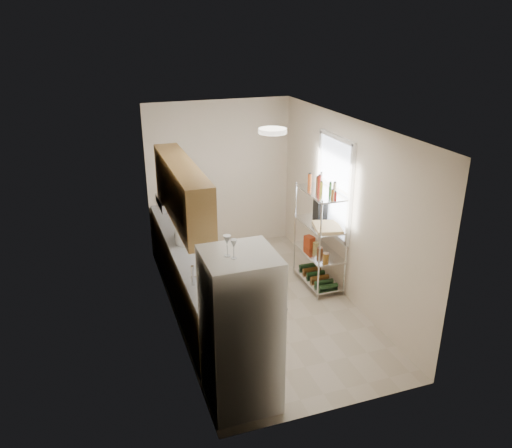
{
  "coord_description": "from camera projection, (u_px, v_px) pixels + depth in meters",
  "views": [
    {
      "loc": [
        -2.12,
        -5.82,
        3.78
      ],
      "look_at": [
        -0.02,
        0.25,
        1.16
      ],
      "focal_mm": 35.0,
      "sensor_mm": 36.0,
      "label": 1
    }
  ],
  "objects": [
    {
      "name": "rice_cooker",
      "position": [
        186.0,
        235.0,
        6.94
      ],
      "size": [
        0.29,
        0.29,
        0.23
      ],
      "primitive_type": "cylinder",
      "color": "white",
      "rests_on": "counter_run"
    },
    {
      "name": "frying_pan_large",
      "position": [
        183.0,
        235.0,
        7.18
      ],
      "size": [
        0.34,
        0.34,
        0.04
      ],
      "primitive_type": "cylinder",
      "rotation": [
        0.0,
        0.0,
        -0.43
      ],
      "color": "black",
      "rests_on": "counter_run"
    },
    {
      "name": "ceiling_dome",
      "position": [
        273.0,
        131.0,
        5.93
      ],
      "size": [
        0.34,
        0.34,
        0.05
      ],
      "primitive_type": "cylinder",
      "color": "white",
      "rests_on": "room"
    },
    {
      "name": "counter_run",
      "position": [
        192.0,
        273.0,
        7.09
      ],
      "size": [
        0.63,
        3.51,
        0.9
      ],
      "color": "#9D7B43",
      "rests_on": "ground"
    },
    {
      "name": "frying_pan_small",
      "position": [
        186.0,
        231.0,
        7.31
      ],
      "size": [
        0.24,
        0.24,
        0.05
      ],
      "primitive_type": "cylinder",
      "rotation": [
        0.0,
        0.0,
        -0.06
      ],
      "color": "black",
      "rests_on": "counter_run"
    },
    {
      "name": "bakers_rack",
      "position": [
        321.0,
        218.0,
        7.3
      ],
      "size": [
        0.45,
        0.9,
        1.73
      ],
      "color": "silver",
      "rests_on": "ground"
    },
    {
      "name": "storage_bag",
      "position": [
        309.0,
        242.0,
        7.63
      ],
      "size": [
        0.14,
        0.17,
        0.18
      ],
      "primitive_type": "cube",
      "rotation": [
        0.0,
        0.0,
        0.22
      ],
      "color": "#942F12",
      "rests_on": "bakers_rack"
    },
    {
      "name": "refrigerator",
      "position": [
        241.0,
        331.0,
        5.06
      ],
      "size": [
        0.71,
        0.71,
        1.73
      ],
      "primitive_type": "cube",
      "color": "white",
      "rests_on": "ground"
    },
    {
      "name": "wine_glass_b",
      "position": [
        234.0,
        249.0,
        4.61
      ],
      "size": [
        0.07,
        0.07,
        0.19
      ],
      "primitive_type": null,
      "color": "silver",
      "rests_on": "refrigerator"
    },
    {
      "name": "room",
      "position": [
        263.0,
        221.0,
        6.67
      ],
      "size": [
        2.52,
        4.42,
        2.62
      ],
      "color": "#B3A591",
      "rests_on": "ground"
    },
    {
      "name": "window",
      "position": [
        334.0,
        186.0,
        7.25
      ],
      "size": [
        0.06,
        1.0,
        1.46
      ],
      "primitive_type": "cube",
      "color": "white",
      "rests_on": "room"
    },
    {
      "name": "range_hood",
      "position": [
        176.0,
        202.0,
        7.12
      ],
      "size": [
        0.5,
        0.6,
        0.12
      ],
      "primitive_type": "cube",
      "color": "#B7BABC",
      "rests_on": "room"
    },
    {
      "name": "espresso_machine",
      "position": [
        320.0,
        208.0,
        7.57
      ],
      "size": [
        0.18,
        0.25,
        0.27
      ],
      "primitive_type": "cube",
      "rotation": [
        0.0,
        0.0,
        -0.1
      ],
      "color": "black",
      "rests_on": "bakers_rack"
    },
    {
      "name": "cutting_board",
      "position": [
        328.0,
        227.0,
        7.19
      ],
      "size": [
        0.47,
        0.55,
        0.03
      ],
      "primitive_type": "cube",
      "rotation": [
        0.0,
        0.0,
        -0.24
      ],
      "color": "tan",
      "rests_on": "bakers_rack"
    },
    {
      "name": "upper_cabinets",
      "position": [
        182.0,
        191.0,
        6.24
      ],
      "size": [
        0.33,
        2.2,
        0.72
      ],
      "primitive_type": "cube",
      "color": "#9D7B43",
      "rests_on": "room"
    },
    {
      "name": "wine_glass_a",
      "position": [
        227.0,
        246.0,
        4.65
      ],
      "size": [
        0.07,
        0.07,
        0.21
      ],
      "primitive_type": null,
      "color": "silver",
      "rests_on": "refrigerator"
    }
  ]
}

